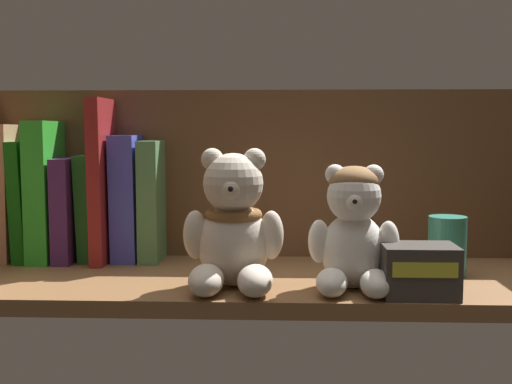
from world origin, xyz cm
name	(u,v)px	position (x,y,z in cm)	size (l,w,h in cm)	color
shelf_board	(276,283)	(0.00, 0.00, 1.00)	(83.86, 26.03, 2.00)	brown
shelf_back_panel	(277,180)	(0.00, 13.61, 13.50)	(86.26, 1.20, 27.00)	brown
book_0	(14,192)	(-39.23, 10.70, 11.94)	(2.39, 11.26, 19.88)	tan
book_1	(31,200)	(-36.63, 10.70, 10.71)	(1.91, 12.33, 17.42)	#125D10
book_2	(51,190)	(-33.62, 10.70, 12.18)	(3.22, 13.33, 20.35)	green
book_3	(73,208)	(-30.30, 10.70, 9.51)	(2.53, 13.12, 15.01)	#4B235D
book_4	(92,207)	(-27.51, 10.70, 9.71)	(2.15, 9.53, 15.41)	#226421
book_5	(107,180)	(-25.04, 10.70, 13.77)	(1.88, 14.49, 23.55)	maroon
book_6	(129,197)	(-21.87, 10.70, 11.15)	(3.57, 9.84, 18.30)	#464BC4
book_7	(154,200)	(-18.21, 10.70, 10.76)	(2.84, 10.31, 17.52)	#538652
teddy_bear_larger	(233,229)	(-5.13, -6.30, 9.21)	(12.20, 12.30, 16.88)	beige
teddy_bear_smaller	(354,231)	(9.30, -6.52, 9.10)	(11.00, 11.23, 14.97)	white
pillar_candle	(447,246)	(22.27, 0.77, 5.95)	(4.89, 4.89, 7.90)	#2D7A66
small_product_box	(419,271)	(16.50, -9.41, 4.98)	(8.42, 6.38, 5.95)	#38332D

